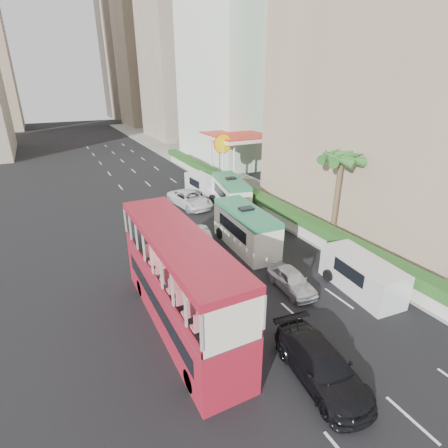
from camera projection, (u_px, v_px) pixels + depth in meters
ground_plane at (278, 293)px, 20.41m from camera, size 200.00×200.00×0.00m
double_decker_bus at (179, 281)px, 16.90m from camera, size 2.50×11.00×5.06m
car_silver_lane_a at (200, 252)px, 25.31m from camera, size 2.42×4.97×1.57m
car_silver_lane_b at (291, 289)px, 20.82m from camera, size 1.75×3.87×1.29m
car_black at (319, 379)px, 14.62m from camera, size 2.68×5.39×1.51m
van_asset at (190, 206)px, 34.27m from camera, size 3.41×5.78×1.51m
minibus_near at (246, 229)px, 25.50m from camera, size 2.58×6.75×2.94m
minibus_far at (231, 193)px, 33.47m from camera, size 3.37×6.68×2.83m
panel_van_near at (361, 275)px, 20.35m from camera, size 2.52×5.30×2.05m
panel_van_far at (203, 185)px, 37.50m from camera, size 2.26×5.06×1.98m
sidewalk at (222, 176)px, 44.68m from camera, size 6.00×120.00×0.18m
kerb_wall at (247, 199)px, 34.24m from camera, size 0.30×44.00×1.00m
hedge at (247, 191)px, 33.92m from camera, size 1.10×44.00×0.70m
palm_tree at (336, 199)px, 25.67m from camera, size 0.36×0.36×6.40m
shell_station at (237, 157)px, 42.43m from camera, size 6.50×8.00×5.50m
tower_mid at (185, 1)px, 65.92m from camera, size 16.00×16.00×50.00m
tower_far_a at (146, 33)px, 86.35m from camera, size 14.00×14.00×44.00m
tower_far_b at (127, 48)px, 105.16m from camera, size 14.00×14.00×40.00m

